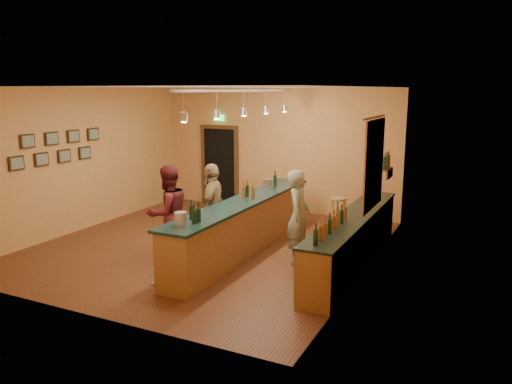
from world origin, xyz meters
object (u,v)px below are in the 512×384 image
at_px(customer_b, 213,208).
at_px(bar_stool, 338,204).
at_px(customer_a, 168,213).
at_px(back_counter, 353,239).
at_px(bartender, 299,217).
at_px(tasting_bar, 244,222).

relative_size(customer_b, bar_stool, 2.28).
height_order(customer_a, customer_b, customer_a).
bearing_deg(back_counter, customer_a, -159.03).
height_order(bartender, customer_a, customer_a).
relative_size(tasting_bar, customer_b, 2.88).
bearing_deg(bartender, customer_a, 100.34).
distance_m(tasting_bar, bartender, 1.22).
relative_size(tasting_bar, bartender, 2.93).
xyz_separation_m(customer_a, bar_stool, (2.29, 3.24, -0.27)).
height_order(customer_a, bar_stool, customer_a).
relative_size(bartender, bar_stool, 2.24).
bearing_deg(back_counter, customer_b, -170.53).
relative_size(bartender, customer_a, 0.96).
height_order(back_counter, tasting_bar, tasting_bar).
bearing_deg(customer_b, customer_a, -47.11).
bearing_deg(tasting_bar, bartender, -5.81).
relative_size(tasting_bar, customer_a, 2.82).
height_order(tasting_bar, bar_stool, tasting_bar).
bearing_deg(back_counter, bar_stool, 113.85).
bearing_deg(customer_a, tasting_bar, 157.06).
bearing_deg(bar_stool, bartender, -91.49).
distance_m(tasting_bar, customer_b, 0.67).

